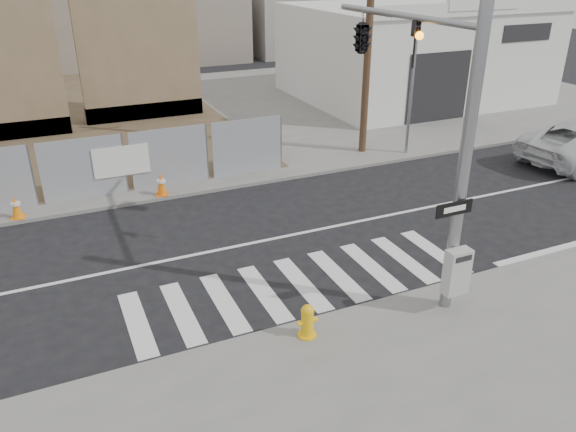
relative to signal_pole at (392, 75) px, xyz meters
name	(u,v)px	position (x,y,z in m)	size (l,w,h in m)	color
ground	(264,241)	(-2.49, 2.05, -4.78)	(100.00, 100.00, 0.00)	black
sidewalk_far	(157,119)	(-2.49, 16.05, -4.72)	(50.00, 20.00, 0.12)	slate
signal_pole	(392,75)	(0.00, 0.00, 0.00)	(0.96, 5.87, 7.00)	gray
far_signal_pole	(414,67)	(5.51, 6.65, -1.30)	(0.16, 0.20, 5.60)	gray
concrete_wall_right	(139,49)	(-2.99, 16.13, -1.40)	(5.50, 1.30, 8.00)	brown
auto_shop	(412,51)	(11.50, 15.01, -2.25)	(12.00, 10.20, 5.95)	silver
utility_pole_right	(370,19)	(4.01, 7.55, 0.42)	(1.60, 0.28, 10.00)	#4F3725
fire_hydrant	(307,321)	(-3.35, -2.50, -4.29)	(0.46, 0.44, 0.75)	yellow
traffic_cone_c	(16,207)	(-8.79, 6.27, -4.31)	(0.48, 0.48, 0.72)	orange
traffic_cone_d	(161,184)	(-4.42, 6.27, -4.29)	(0.47, 0.47, 0.76)	orange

